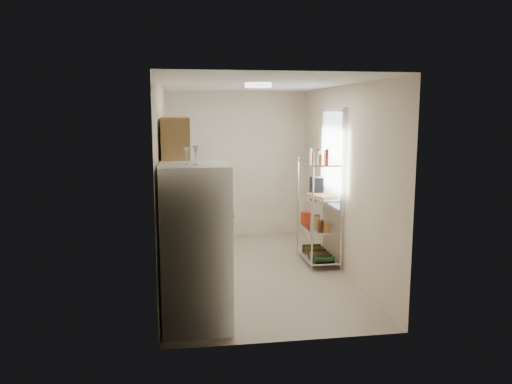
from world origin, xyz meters
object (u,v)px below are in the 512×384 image
(refrigerator, at_px, (196,247))
(cutting_board, at_px, (325,196))
(rice_cooker, at_px, (187,202))
(frying_pan_large, at_px, (186,199))
(espresso_machine, at_px, (316,185))

(refrigerator, relative_size, cutting_board, 3.82)
(rice_cooker, height_order, frying_pan_large, rice_cooker)
(rice_cooker, relative_size, frying_pan_large, 1.05)
(refrigerator, xyz_separation_m, rice_cooker, (-0.06, 1.84, 0.14))
(cutting_board, xyz_separation_m, espresso_machine, (-0.05, 0.27, 0.12))
(refrigerator, height_order, frying_pan_large, refrigerator)
(espresso_machine, bearing_deg, frying_pan_large, 169.76)
(frying_pan_large, relative_size, espresso_machine, 0.84)
(refrigerator, distance_m, rice_cooker, 1.85)
(rice_cooker, xyz_separation_m, espresso_machine, (1.95, 0.36, 0.15))
(refrigerator, xyz_separation_m, cutting_board, (1.94, 1.94, 0.17))
(cutting_board, height_order, espresso_machine, espresso_machine)
(rice_cooker, bearing_deg, espresso_machine, 10.59)
(frying_pan_large, bearing_deg, refrigerator, -90.90)
(frying_pan_large, relative_size, cutting_board, 0.51)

